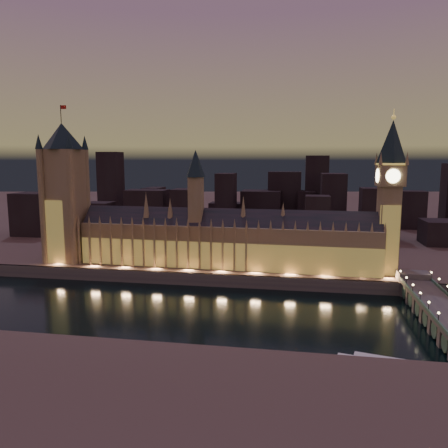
% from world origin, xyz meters
% --- Properties ---
extents(ground_plane, '(2000.00, 2000.00, 0.00)m').
position_xyz_m(ground_plane, '(0.00, 0.00, 0.00)').
color(ground_plane, black).
rests_on(ground_plane, ground).
extents(north_bank, '(2000.00, 960.00, 8.00)m').
position_xyz_m(north_bank, '(0.00, 520.00, 4.00)').
color(north_bank, '#4C372E').
rests_on(north_bank, ground).
extents(embankment_wall, '(2000.00, 2.50, 8.00)m').
position_xyz_m(embankment_wall, '(0.00, 41.00, 4.00)').
color(embankment_wall, '#45424A').
rests_on(embankment_wall, ground).
extents(palace_of_westminster, '(202.00, 27.12, 78.00)m').
position_xyz_m(palace_of_westminster, '(3.81, 61.74, 26.37)').
color(palace_of_westminster, olive).
rests_on(palace_of_westminster, north_bank).
extents(victoria_tower, '(31.68, 31.68, 108.57)m').
position_xyz_m(victoria_tower, '(-110.00, 61.91, 61.59)').
color(victoria_tower, olive).
rests_on(victoria_tower, north_bank).
extents(elizabeth_tower, '(18.00, 18.00, 101.87)m').
position_xyz_m(elizabeth_tower, '(108.00, 61.92, 64.65)').
color(elizabeth_tower, olive).
rests_on(elizabeth_tower, north_bank).
extents(westminster_bridge, '(17.90, 113.00, 15.90)m').
position_xyz_m(westminster_bridge, '(120.73, -3.45, 5.99)').
color(westminster_bridge, '#45424A').
rests_on(westminster_bridge, ground).
extents(river_boat, '(44.58, 19.56, 4.50)m').
position_xyz_m(river_boat, '(86.32, -58.00, 1.56)').
color(river_boat, '#45424A').
rests_on(river_boat, ground).
extents(city_backdrop, '(483.18, 215.63, 81.39)m').
position_xyz_m(city_backdrop, '(35.16, 247.65, 31.84)').
color(city_backdrop, black).
rests_on(city_backdrop, north_bank).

